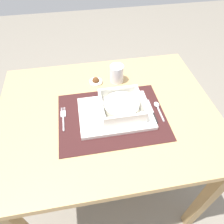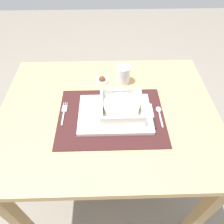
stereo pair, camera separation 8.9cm
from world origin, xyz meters
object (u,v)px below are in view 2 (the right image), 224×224
porridge_bowl (122,107)px  drinking_glass (124,75)px  dining_table (109,125)px  bread_knife (149,116)px  butter_knife (153,117)px  condiment_saucer (103,80)px  fork (65,111)px  spoon (160,111)px

porridge_bowl → drinking_glass: (0.02, 0.22, -0.00)m
dining_table → porridge_bowl: bearing=-23.1°
bread_knife → drinking_glass: (-0.09, 0.24, 0.03)m
butter_knife → condiment_saucer: 0.33m
butter_knife → bread_knife: (-0.02, 0.01, 0.00)m
porridge_bowl → drinking_glass: bearing=84.1°
condiment_saucer → fork: bearing=-128.8°
drinking_glass → condiment_saucer: size_ratio=1.37×
fork → drinking_glass: bearing=36.5°
dining_table → fork: 0.22m
spoon → condiment_saucer: size_ratio=1.79×
butter_knife → fork: bearing=170.3°
condiment_saucer → spoon: bearing=-41.5°
porridge_bowl → butter_knife: size_ratio=1.26×
porridge_bowl → condiment_saucer: bearing=110.5°
fork → butter_knife: size_ratio=0.94×
fork → porridge_bowl: bearing=-4.2°
dining_table → porridge_bowl: size_ratio=5.42×
drinking_glass → condiment_saucer: bearing=179.3°
porridge_bowl → fork: 0.25m
dining_table → condiment_saucer: bearing=97.7°
dining_table → fork: bearing=-177.6°
dining_table → butter_knife: size_ratio=6.82×
porridge_bowl → spoon: porridge_bowl is taller
porridge_bowl → spoon: bearing=0.9°
spoon → bread_knife: spoon is taller
butter_knife → condiment_saucer: bearing=127.6°
fork → condiment_saucer: 0.27m
dining_table → drinking_glass: size_ratio=10.93×
porridge_bowl → spoon: size_ratio=1.55×
spoon → drinking_glass: drinking_glass is taller
fork → spoon: size_ratio=1.16×
fork → drinking_glass: size_ratio=1.51×
dining_table → fork: fork is taller
fork → condiment_saucer: (0.17, 0.21, 0.00)m
porridge_bowl → condiment_saucer: porridge_bowl is taller
butter_knife → condiment_saucer: condiment_saucer is taller
fork → drinking_glass: drinking_glass is taller
bread_knife → drinking_glass: 0.26m
butter_knife → dining_table: bearing=161.6°
fork → spoon: 0.42m
fork → drinking_glass: (0.27, 0.21, 0.03)m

